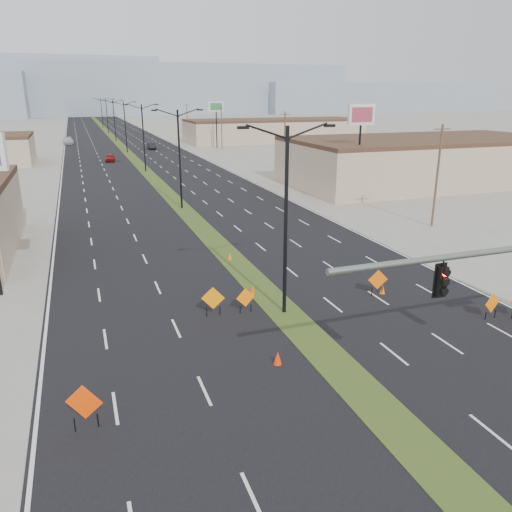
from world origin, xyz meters
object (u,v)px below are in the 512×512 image
object	(u,v)px
streetlight_5	(107,115)
cone_0	(278,358)
streetlight_2	(143,136)
cone_2	(382,289)
construction_sign_0	(84,404)
car_far	(68,141)
construction_sign_1	(213,299)
cone_1	(252,289)
construction_sign_2	(246,298)
streetlight_0	(286,217)
pole_sign_east_near	(361,121)
car_mid	(152,146)
streetlight_6	(102,112)
construction_sign_3	(378,280)
streetlight_1	(180,156)
car_left	(110,158)
pole_sign_east_far	(216,110)
streetlight_4	(114,119)
construction_sign_4	(492,304)
cone_3	(230,256)
streetlight_3	(125,125)

from	to	relation	value
streetlight_5	cone_0	size ratio (longest dim) A/B	15.95
streetlight_2	cone_2	bearing A→B (deg)	-83.19
construction_sign_0	car_far	bearing A→B (deg)	113.88
construction_sign_1	cone_1	size ratio (longest dim) A/B	2.62
construction_sign_2	streetlight_0	bearing A→B (deg)	-24.65
pole_sign_east_near	car_mid	bearing A→B (deg)	99.25
cone_2	construction_sign_2	bearing A→B (deg)	178.72
streetlight_6	construction_sign_3	size ratio (longest dim) A/B	6.25
streetlight_0	streetlight_1	bearing A→B (deg)	90.00
streetlight_1	pole_sign_east_near	distance (m)	20.67
streetlight_1	pole_sign_east_near	world-z (taller)	pole_sign_east_near
car_left	pole_sign_east_far	size ratio (longest dim) A/B	0.39
cone_2	construction_sign_1	bearing A→B (deg)	178.17
cone_0	cone_1	size ratio (longest dim) A/B	0.98
cone_0	pole_sign_east_near	distance (m)	40.23
car_left	streetlight_5	bearing A→B (deg)	92.13
car_left	car_far	bearing A→B (deg)	106.77
construction_sign_3	cone_0	bearing A→B (deg)	-137.29
streetlight_5	construction_sign_1	bearing A→B (deg)	-91.56
construction_sign_3	cone_2	distance (m)	0.80
streetlight_4	car_left	bearing A→B (deg)	-95.94
construction_sign_1	construction_sign_2	distance (m)	1.80
streetlight_5	construction_sign_4	size ratio (longest dim) A/B	6.85
streetlight_2	cone_0	size ratio (longest dim) A/B	15.95
streetlight_6	construction_sign_1	world-z (taller)	streetlight_6
construction_sign_4	pole_sign_east_far	bearing A→B (deg)	73.12
construction_sign_2	cone_2	size ratio (longest dim) A/B	2.58
streetlight_4	streetlight_6	size ratio (longest dim) A/B	1.00
streetlight_6	cone_2	size ratio (longest dim) A/B	18.05
construction_sign_2	streetlight_5	bearing A→B (deg)	84.08
streetlight_1	construction_sign_3	bearing A→B (deg)	-77.34
car_far	pole_sign_east_far	world-z (taller)	pole_sign_east_far
cone_0	cone_3	bearing A→B (deg)	81.49
streetlight_0	car_mid	xyz separation A→B (m)	(5.66, 88.62, -4.73)
streetlight_0	streetlight_1	size ratio (longest dim) A/B	1.00
pole_sign_east_far	streetlight_3	bearing A→B (deg)	-157.00
streetlight_0	car_mid	bearing A→B (deg)	86.35
construction_sign_0	construction_sign_3	xyz separation A→B (m)	(16.74, 7.38, -0.13)
streetlight_5	pole_sign_east_far	xyz separation A→B (m)	(20.11, -52.46, 2.72)
construction_sign_2	pole_sign_east_far	xyz separation A→B (m)	(22.11, 86.83, 7.30)
streetlight_4	car_left	world-z (taller)	streetlight_4
construction_sign_0	cone_3	bearing A→B (deg)	81.66
streetlight_0	construction_sign_4	size ratio (longest dim) A/B	6.85
streetlight_1	cone_3	bearing A→B (deg)	-90.60
cone_0	construction_sign_4	bearing A→B (deg)	2.69
car_left	streetlight_3	bearing A→B (deg)	78.15
cone_1	pole_sign_east_far	xyz separation A→B (m)	(20.89, 84.46, 7.82)
cone_0	cone_3	distance (m)	15.00
car_far	construction_sign_4	bearing A→B (deg)	-82.03
car_mid	construction_sign_4	xyz separation A→B (m)	(4.42, -93.07, 0.16)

